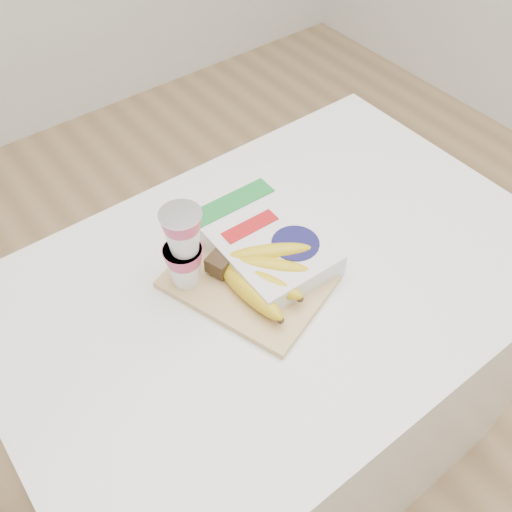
{
  "coord_description": "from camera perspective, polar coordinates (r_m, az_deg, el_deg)",
  "views": [
    {
      "loc": [
        -0.48,
        -0.55,
        1.73
      ],
      "look_at": [
        -0.03,
        0.04,
        0.9
      ],
      "focal_mm": 40.0,
      "sensor_mm": 36.0,
      "label": 1
    }
  ],
  "objects": [
    {
      "name": "table",
      "position": [
        1.5,
        1.84,
        -12.39
      ],
      "size": [
        1.14,
        0.76,
        0.86
      ],
      "primitive_type": "cube",
      "color": "white",
      "rests_on": "ground"
    },
    {
      "name": "room",
      "position": [
        0.82,
        3.49,
        20.64
      ],
      "size": [
        4.0,
        4.0,
        4.0
      ],
      "color": "tan",
      "rests_on": "ground"
    },
    {
      "name": "yogurt_stack",
      "position": [
        1.05,
        -7.29,
        0.95
      ],
      "size": [
        0.08,
        0.08,
        0.18
      ],
      "color": "white",
      "rests_on": "cutting_board"
    },
    {
      "name": "cereal_box",
      "position": [
        1.15,
        0.81,
        1.15
      ],
      "size": [
        0.2,
        0.28,
        0.06
      ],
      "rotation": [
        0.0,
        0.0,
        -0.02
      ],
      "color": "white",
      "rests_on": "table"
    },
    {
      "name": "bananas",
      "position": [
        1.09,
        0.28,
        -1.69
      ],
      "size": [
        0.2,
        0.21,
        0.07
      ],
      "color": "#382816",
      "rests_on": "cutting_board"
    },
    {
      "name": "cutting_board",
      "position": [
        1.12,
        -0.84,
        -2.58
      ],
      "size": [
        0.3,
        0.35,
        0.01
      ],
      "primitive_type": "cube",
      "rotation": [
        0.0,
        0.0,
        0.33
      ],
      "color": "tan",
      "rests_on": "table"
    }
  ]
}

